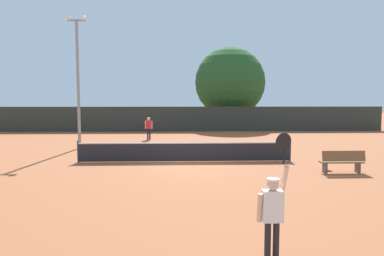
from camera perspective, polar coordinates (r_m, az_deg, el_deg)
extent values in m
plane|color=#9E5633|center=(17.12, -1.12, -5.57)|extent=(120.00, 120.00, 0.00)
cube|color=#232328|center=(17.04, -1.12, -4.00)|extent=(10.45, 0.03, 0.91)
cube|color=white|center=(16.98, -1.12, -2.48)|extent=(10.45, 0.04, 0.06)
cylinder|color=#333338|center=(17.74, -18.28, -3.70)|extent=(0.08, 0.08, 1.07)
cylinder|color=#333338|center=(17.90, 15.88, -3.56)|extent=(0.08, 0.08, 1.07)
cube|color=#2D332D|center=(33.06, -1.59, 1.49)|extent=(38.87, 0.12, 2.37)
cube|color=white|center=(6.75, 13.14, -12.41)|extent=(0.38, 0.22, 0.59)
sphere|color=beige|center=(6.65, 13.20, -9.10)|extent=(0.23, 0.23, 0.23)
cylinder|color=white|center=(6.62, 13.22, -8.30)|extent=(0.24, 0.24, 0.04)
cylinder|color=black|center=(6.97, 12.36, -17.91)|extent=(0.12, 0.12, 0.80)
cylinder|color=black|center=(7.01, 13.69, -17.80)|extent=(0.12, 0.12, 0.80)
cylinder|color=beige|center=(6.70, 11.10, -12.77)|extent=(0.09, 0.17, 0.56)
cylinder|color=beige|center=(6.77, 15.01, -8.06)|extent=(0.09, 0.32, 0.54)
cylinder|color=black|center=(6.75, 14.93, -4.72)|extent=(0.04, 0.11, 0.28)
ellipsoid|color=black|center=(6.77, 14.84, -2.21)|extent=(0.30, 0.13, 0.36)
cube|color=red|center=(26.49, -7.16, 0.56)|extent=(0.38, 0.22, 0.62)
sphere|color=beige|center=(26.46, -7.17, 1.47)|extent=(0.24, 0.24, 0.24)
cylinder|color=white|center=(26.46, -7.17, 1.69)|extent=(0.25, 0.25, 0.04)
cylinder|color=black|center=(26.56, -7.31, -1.00)|extent=(0.12, 0.12, 0.84)
cylinder|color=black|center=(26.55, -6.97, -1.00)|extent=(0.12, 0.12, 0.84)
cylinder|color=beige|center=(26.51, -7.67, 0.49)|extent=(0.09, 0.18, 0.59)
cylinder|color=beige|center=(26.47, -6.64, 0.50)|extent=(0.09, 0.16, 0.59)
sphere|color=#CCE033|center=(16.48, -10.49, -5.93)|extent=(0.07, 0.07, 0.07)
cylinder|color=black|center=(15.91, 21.67, -6.63)|extent=(0.28, 0.04, 0.04)
ellipsoid|color=red|center=(16.20, 21.21, -6.42)|extent=(0.28, 0.36, 0.04)
cube|color=brown|center=(15.82, 23.43, -5.17)|extent=(1.80, 0.40, 0.06)
cube|color=brown|center=(15.62, 23.75, -4.26)|extent=(1.80, 0.12, 0.44)
cube|color=#4C4C51|center=(15.57, 21.06, -6.09)|extent=(0.08, 0.36, 0.45)
cube|color=#4C4C51|center=(16.17, 25.65, -5.85)|extent=(0.08, 0.36, 0.45)
cylinder|color=gray|center=(22.65, -18.26, 6.65)|extent=(0.18, 0.18, 7.82)
cube|color=gray|center=(23.13, -18.53, 16.49)|extent=(1.10, 0.10, 0.10)
sphere|color=#F2EDCC|center=(23.29, -19.64, 16.70)|extent=(0.28, 0.28, 0.28)
sphere|color=#F2EDCC|center=(23.04, -17.41, 16.89)|extent=(0.28, 0.28, 0.28)
cylinder|color=brown|center=(37.79, 6.22, 1.65)|extent=(0.56, 0.56, 2.06)
sphere|color=#235123|center=(37.78, 6.27, 7.49)|extent=(7.52, 7.52, 7.52)
cube|color=black|center=(38.77, -12.69, 1.00)|extent=(2.04, 4.26, 0.90)
cube|color=#2D333D|center=(38.44, -12.79, 2.11)|extent=(1.77, 2.25, 0.64)
cylinder|color=black|center=(40.33, -13.50, 0.70)|extent=(0.22, 0.60, 0.60)
cylinder|color=black|center=(40.03, -11.12, 0.71)|extent=(0.22, 0.60, 0.60)
cylinder|color=black|center=(37.59, -14.35, 0.39)|extent=(0.22, 0.60, 0.60)
cylinder|color=black|center=(37.27, -11.79, 0.40)|extent=(0.22, 0.60, 0.60)
cube|color=red|center=(40.95, -6.45, 1.28)|extent=(2.20, 4.33, 0.90)
cube|color=#2D333D|center=(40.61, -6.49, 2.34)|extent=(1.86, 2.32, 0.64)
cylinder|color=black|center=(42.43, -7.44, 0.98)|extent=(0.22, 0.60, 0.60)
cylinder|color=black|center=(42.30, -5.15, 0.99)|extent=(0.22, 0.60, 0.60)
cylinder|color=black|center=(39.65, -7.82, 0.72)|extent=(0.22, 0.60, 0.60)
cylinder|color=black|center=(39.52, -5.37, 0.73)|extent=(0.22, 0.60, 0.60)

